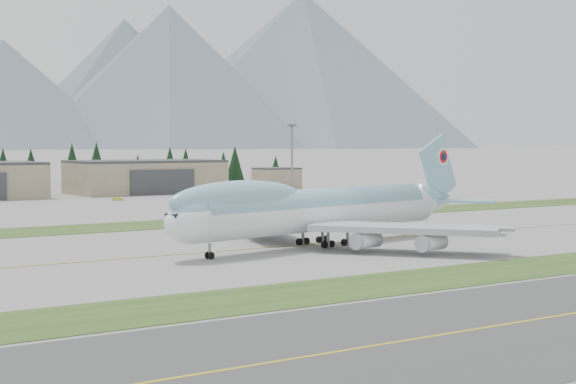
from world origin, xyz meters
TOP-DOWN VIEW (x-y plane):
  - ground at (0.00, 0.00)m, footprint 7000.00×7000.00m
  - grass_strip_near at (0.00, -38.00)m, footprint 400.00×14.00m
  - grass_strip_far at (0.00, 45.00)m, footprint 400.00×18.00m
  - taxiway_line_main at (0.00, 0.00)m, footprint 400.00×0.40m
  - boeing_747_freighter at (6.72, -2.49)m, footprint 69.28×58.42m
  - hangar_right at (45.00, 149.90)m, footprint 48.00×26.60m
  - control_shed at (95.00, 148.00)m, footprint 14.00×12.00m
  - service_vehicle_b at (22.44, 118.93)m, footprint 3.45×2.46m
  - service_vehicle_c at (60.06, 120.53)m, footprint 3.00×4.84m

SIDE VIEW (x-z plane):
  - ground at x=0.00m, z-range 0.00..0.00m
  - grass_strip_near at x=0.00m, z-range -0.04..0.04m
  - grass_strip_far at x=0.00m, z-range -0.04..0.04m
  - taxiway_line_main at x=0.00m, z-range -0.01..0.01m
  - service_vehicle_b at x=22.44m, z-range -0.54..0.54m
  - service_vehicle_c at x=60.06m, z-range -0.65..0.65m
  - control_shed at x=95.00m, z-range 0.00..7.60m
  - hangar_right at x=45.00m, z-range -0.01..10.79m
  - boeing_747_freighter at x=6.72m, z-range -3.09..15.07m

